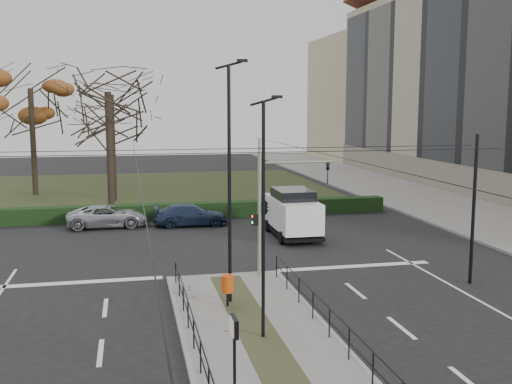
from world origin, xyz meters
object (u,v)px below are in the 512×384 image
parked_car_third (191,215)px  bare_tree_center (111,102)px  rust_tree (30,89)px  litter_bin (227,284)px  streetlamp_median_near (264,218)px  info_panel (234,337)px  streetlamp_median_far (230,182)px  white_van (293,212)px  bare_tree_near (108,101)px  parked_car_fourth (107,216)px  traffic_light (266,205)px

parked_car_third → bare_tree_center: 13.33m
parked_car_third → rust_tree: (-10.89, 14.73, 7.83)m
litter_bin → streetlamp_median_near: (0.62, -2.98, 2.88)m
info_panel → streetlamp_median_far: bearing=81.0°
streetlamp_median_far → parked_car_third: (0.10, 14.91, -3.83)m
litter_bin → white_van: bearing=64.0°
streetlamp_median_far → parked_car_third: 15.39m
white_van → streetlamp_median_far: bearing=-116.2°
info_panel → streetlamp_median_near: 4.82m
streetlamp_median_near → parked_car_third: 18.66m
info_panel → streetlamp_median_near: (1.62, 4.09, 1.96)m
info_panel → streetlamp_median_near: streetlamp_median_near is taller
bare_tree_near → info_panel: bearing=-82.9°
white_van → parked_car_third: bearing=140.5°
bare_tree_center → bare_tree_near: bare_tree_near is taller
streetlamp_median_far → parked_car_fourth: streetlamp_median_far is taller
streetlamp_median_near → rust_tree: (-11.21, 33.11, 4.64)m
streetlamp_median_near → bare_tree_center: size_ratio=0.70×
traffic_light → bare_tree_center: (-6.62, 22.23, 4.29)m
parked_car_third → bare_tree_near: 9.81m
traffic_light → streetlamp_median_far: streetlamp_median_far is taller
parked_car_third → white_van: (5.15, -4.24, 0.71)m
parked_car_third → bare_tree_center: bearing=24.3°
traffic_light → parked_car_fourth: traffic_light is taller
rust_tree → bare_tree_near: bearing=-57.0°
info_panel → white_van: size_ratio=0.44×
info_panel → litter_bin: bearing=81.9°
streetlamp_median_near → parked_car_third: (-0.32, 18.38, -3.18)m
traffic_light → bare_tree_near: size_ratio=0.48×
streetlamp_median_far → bare_tree_near: size_ratio=0.81×
traffic_light → bare_tree_near: bearing=111.5°
bare_tree_center → bare_tree_near: size_ratio=0.99×
info_panel → parked_car_third: 22.55m
parked_car_third → rust_tree: 19.92m
white_van → streetlamp_median_near: bearing=-108.9°
parked_car_third → bare_tree_near: bare_tree_near is taller
bare_tree_near → parked_car_fourth: bearing=-91.5°
streetlamp_median_far → parked_car_third: size_ratio=1.92×
litter_bin → streetlamp_median_near: bearing=-78.3°
info_panel → traffic_light: bearing=73.2°
traffic_light → bare_tree_near: bare_tree_near is taller
parked_car_fourth → rust_tree: 17.29m
traffic_light → streetlamp_median_near: (-1.62, -6.66, 0.74)m
bare_tree_center → rust_tree: bearing=145.8°
info_panel → bare_tree_near: bare_tree_near is taller
white_van → info_panel: bearing=-109.5°
streetlamp_median_near → parked_car_third: size_ratio=1.63×
traffic_light → litter_bin: (-2.24, -3.68, -2.13)m
bare_tree_near → streetlamp_median_near: bearing=-77.9°
traffic_light → info_panel: size_ratio=2.29×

